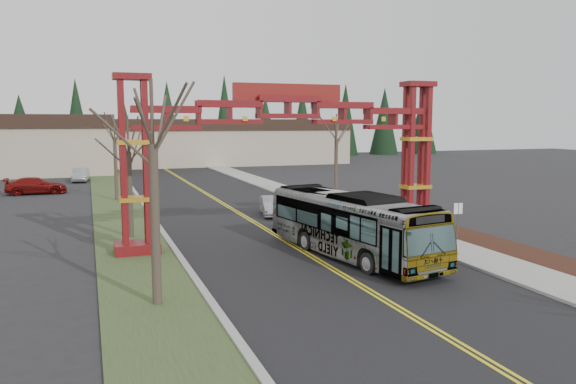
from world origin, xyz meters
name	(u,v)px	position (x,y,z in m)	size (l,w,h in m)	color
road	(253,221)	(0.00, 25.00, 0.01)	(12.00, 110.00, 0.02)	black
lane_line_left	(251,221)	(-0.12, 25.00, 0.03)	(0.12, 100.00, 0.01)	yellow
lane_line_right	(254,221)	(0.12, 25.00, 0.03)	(0.12, 100.00, 0.01)	yellow
curb_right	(337,215)	(6.15, 25.00, 0.07)	(0.30, 110.00, 0.15)	#9A9995
sidewalk_right	(355,214)	(7.60, 25.00, 0.08)	(2.60, 110.00, 0.14)	gray
landscape_strip	(546,260)	(10.20, 10.00, 0.06)	(2.60, 50.00, 0.12)	black
grass_median	(128,229)	(-8.00, 25.00, 0.04)	(4.00, 110.00, 0.08)	#314422
curb_left	(158,226)	(-6.15, 25.00, 0.07)	(0.30, 110.00, 0.15)	#9A9995
gateway_arch	(288,133)	(0.00, 18.00, 5.98)	(18.20, 1.60, 8.90)	#5D0C14
retail_building_east	(218,141)	(10.00, 79.95, 3.51)	(38.00, 20.30, 7.00)	#BCAA8F
conifer_treeline	(149,123)	(0.25, 92.00, 6.49)	(116.10, 5.60, 13.00)	black
transit_bus	(351,225)	(1.80, 13.91, 1.60)	(2.68, 11.47, 3.19)	#95989C
silver_sedan	(272,206)	(1.99, 26.87, 0.68)	(1.44, 4.14, 1.36)	#A5A8AD
parked_car_mid_a	(36,186)	(-14.76, 45.56, 0.77)	(2.16, 5.31, 1.54)	maroon
parked_car_far_a	(81,175)	(-11.00, 55.78, 0.73)	(1.55, 4.45, 1.46)	#A2A6AA
bare_tree_median_near	(153,145)	(-8.00, 9.56, 5.77)	(3.41, 3.41, 8.06)	#382D26
bare_tree_median_mid	(128,152)	(-8.00, 22.12, 4.89)	(3.07, 3.07, 6.95)	#382D26
bare_tree_median_far	(115,138)	(-8.00, 38.43, 5.23)	(2.89, 2.89, 7.18)	#382D26
bare_tree_right_far	(336,139)	(10.00, 33.64, 5.15)	(3.18, 3.18, 7.28)	#382D26
street_sign	(458,214)	(8.84, 14.99, 1.56)	(0.49, 0.12, 2.18)	#3F3F44
barrel_south	(430,225)	(9.01, 17.83, 0.48)	(0.51, 0.51, 0.95)	orange
barrel_mid	(405,219)	(8.76, 20.24, 0.46)	(0.49, 0.49, 0.91)	orange
barrel_north	(396,212)	(9.42, 22.54, 0.51)	(0.56, 0.56, 1.03)	orange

